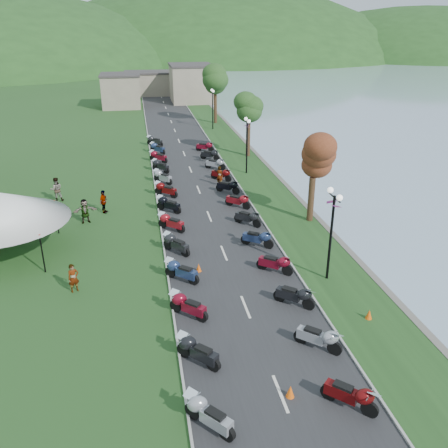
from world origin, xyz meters
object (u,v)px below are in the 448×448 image
vendor_tent_main (0,224)px  pedestrian_b (58,201)px  pedestrian_c (15,234)px  pedestrian_a (75,291)px

vendor_tent_main → pedestrian_b: 9.52m
pedestrian_c → pedestrian_a: bearing=17.7°
vendor_tent_main → pedestrian_c: (-0.15, 3.10, -2.00)m
pedestrian_b → pedestrian_a: bearing=88.7°
pedestrian_b → vendor_tent_main: bearing=66.6°
pedestrian_a → pedestrian_b: size_ratio=0.82×
pedestrian_b → pedestrian_c: (-1.93, -6.04, 0.00)m
vendor_tent_main → pedestrian_a: size_ratio=3.48×
vendor_tent_main → pedestrian_b: (1.78, 9.14, -2.00)m
pedestrian_b → pedestrian_c: pedestrian_c is taller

